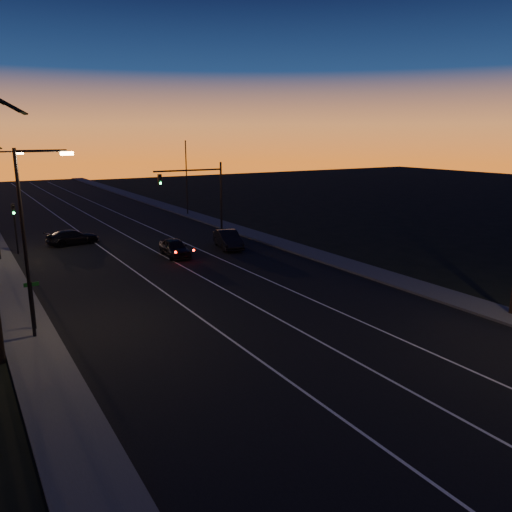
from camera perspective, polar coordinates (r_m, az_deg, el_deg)
road at (r=38.38m, az=-9.65°, el=-0.97°), size 20.00×170.00×0.01m
sidewalk_left at (r=35.98m, az=-26.45°, el=-3.09°), size 2.40×170.00×0.16m
sidewalk_right at (r=43.59m, az=4.13°, el=1.04°), size 2.40×170.00×0.16m
lane_stripe_left at (r=37.43m, az=-13.91°, el=-1.53°), size 0.12×160.00×0.01m
lane_stripe_mid at (r=38.56m, az=-8.96°, el=-0.85°), size 0.12×160.00×0.01m
lane_stripe_right at (r=39.97m, az=-4.32°, el=-0.21°), size 0.12×160.00×0.01m
streetlight_left_near at (r=25.15m, az=-24.41°, el=2.77°), size 2.55×0.26×9.00m
street_sign at (r=26.95m, az=-24.14°, el=-4.60°), size 0.70×0.06×2.60m
signal_mast at (r=49.41m, az=-6.48°, el=7.99°), size 7.10×0.41×7.00m
signal_post at (r=45.29m, az=-25.89°, el=3.80°), size 0.28×0.37×4.20m
far_pole_right at (r=61.93m, az=-7.94°, el=8.79°), size 0.14×0.14×9.00m
lead_car at (r=40.75m, az=-9.27°, el=0.94°), size 2.03×4.82×1.44m
right_car at (r=43.29m, az=-3.22°, el=1.91°), size 2.63×4.91×1.54m
cross_car at (r=47.71m, az=-20.21°, el=2.05°), size 4.78×2.47×1.33m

